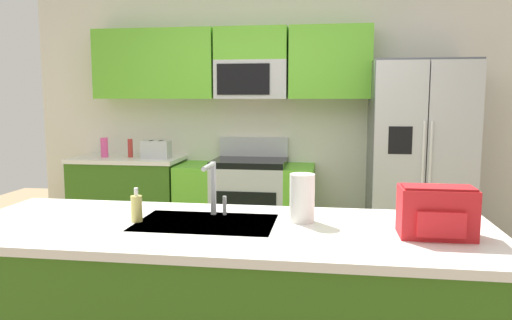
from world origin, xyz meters
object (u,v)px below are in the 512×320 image
pepper_mill (130,148)px  bottle_pink (104,147)px  range_oven (246,204)px  toaster (156,149)px  refrigerator (419,161)px  sink_faucet (213,184)px  soap_dispenser (137,208)px  backpack (437,211)px  paper_towel_roll (302,198)px

pepper_mill → bottle_pink: bearing=-173.2°
range_oven → toaster: range_oven is taller
refrigerator → sink_faucet: (-1.42, -2.28, 0.14)m
soap_dispenser → pepper_mill: bearing=113.3°
range_oven → bottle_pink: bearing=-178.7°
refrigerator → bottle_pink: 3.13m
refrigerator → backpack: bearing=-98.1°
pepper_mill → soap_dispenser: (1.09, -2.52, -0.03)m
range_oven → toaster: size_ratio=4.86×
toaster → refrigerator: bearing=-0.4°
range_oven → backpack: backpack is taller
sink_faucet → paper_towel_roll: 0.47m
range_oven → backpack: 2.95m
sink_faucet → soap_dispenser: (-0.35, -0.17, -0.10)m
refrigerator → toaster: (-2.56, 0.02, 0.07)m
range_oven → bottle_pink: same height
bottle_pink → paper_towel_roll: 3.21m
soap_dispenser → backpack: size_ratio=0.53×
paper_towel_roll → backpack: 0.63m
pepper_mill → refrigerator: bearing=-1.4°
sink_faucet → soap_dispenser: sink_faucet is taller
soap_dispenser → backpack: (1.42, -0.06, 0.05)m
sink_faucet → range_oven: bearing=95.5°
refrigerator → pepper_mill: 2.86m
range_oven → sink_faucet: sink_faucet is taller
range_oven → sink_faucet: bearing=-84.5°
sink_faucet → backpack: size_ratio=0.88×
bottle_pink → paper_towel_roll: bearing=-47.6°
toaster → backpack: backpack is taller
paper_towel_roll → backpack: (0.60, -0.18, -0.00)m
bottle_pink → backpack: backpack is taller
toaster → soap_dispenser: toaster is taller
paper_towel_roll → backpack: bearing=-16.6°
sink_faucet → backpack: bearing=-12.5°
range_oven → bottle_pink: (-1.48, -0.03, 0.56)m
backpack → toaster: bearing=131.0°
pepper_mill → backpack: 3.60m
refrigerator → soap_dispenser: (-1.77, -2.45, 0.04)m
sink_faucet → soap_dispenser: 0.40m
toaster → backpack: bearing=-49.0°
pepper_mill → backpack: (2.50, -2.58, 0.02)m
refrigerator → paper_towel_roll: (-0.96, -2.34, 0.09)m
bottle_pink → backpack: bearing=-42.7°
range_oven → pepper_mill: (-1.21, -0.00, 0.55)m
refrigerator → bottle_pink: bearing=179.3°
sink_faucet → refrigerator: bearing=58.0°
backpack → range_oven: bearing=116.5°
refrigerator → soap_dispenser: bearing=-125.9°
sink_faucet → soap_dispenser: size_ratio=1.66×
bottle_pink → backpack: 3.77m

